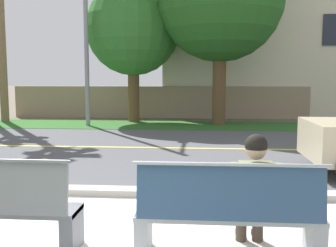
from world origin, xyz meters
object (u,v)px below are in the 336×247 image
Objects in this scene: bench_right at (229,215)px; seated_person_olive at (254,189)px; streetlamp at (87,9)px; shade_tree_left at (136,21)px.

seated_person_olive is at bearing 33.04° from bench_right.
bench_right is 0.38m from seated_person_olive.
shade_tree_left is at bearing 39.17° from streetlamp.
seated_person_olive is 0.17× the size of streetlamp.
seated_person_olive is 12.86m from shade_tree_left.
shade_tree_left reaches higher than bench_right.
streetlamp is (-4.44, 10.91, 3.82)m from bench_right.
seated_person_olive is (0.26, 0.17, 0.22)m from bench_right.
shade_tree_left reaches higher than seated_person_olive.
bench_right is 12.38m from streetlamp.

